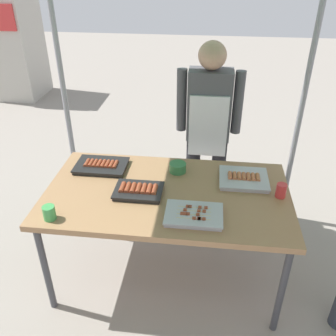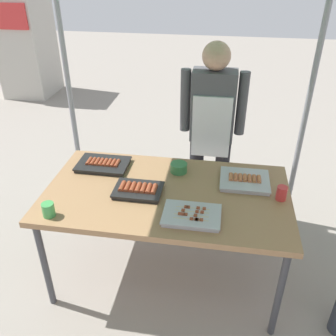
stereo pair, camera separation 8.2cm
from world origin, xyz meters
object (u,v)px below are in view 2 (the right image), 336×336
neighbor_stall_left (26,44)px  stall_table (167,198)px  tray_meat_skewers (192,215)px  vendor_woman (212,123)px  tray_pork_links (138,190)px  condiment_bowl (179,168)px  tray_spring_rolls (103,164)px  tray_grilled_sausages (245,180)px  drink_cup_by_wok (282,193)px  drink_cup_near_edge (48,210)px

neighbor_stall_left → stall_table: bearing=-51.6°
tray_meat_skewers → vendor_woman: (0.05, 1.02, 0.15)m
stall_table → tray_pork_links: size_ratio=5.12×
tray_pork_links → condiment_bowl: (0.23, 0.30, 0.01)m
tray_meat_skewers → tray_spring_rolls: 0.85m
tray_grilled_sausages → tray_meat_skewers: (-0.31, -0.43, -0.00)m
vendor_woman → tray_grilled_sausages: bearing=114.2°
tray_spring_rolls → stall_table: bearing=-25.3°
tray_grilled_sausages → neighbor_stall_left: bearing=134.4°
neighbor_stall_left → tray_pork_links: bearing=-53.7°
drink_cup_by_wok → condiment_bowl: bearing=161.6°
drink_cup_near_edge → drink_cup_by_wok: drink_cup_by_wok is taller
tray_grilled_sausages → vendor_woman: (-0.26, 0.58, 0.15)m
tray_pork_links → stall_table: bearing=13.2°
tray_meat_skewers → tray_spring_rolls: size_ratio=0.93×
drink_cup_near_edge → vendor_woman: vendor_woman is taller
stall_table → tray_grilled_sausages: (0.50, 0.19, 0.07)m
vendor_woman → neighbor_stall_left: size_ratio=0.97×
tray_meat_skewers → vendor_woman: size_ratio=0.22×
condiment_bowl → neighbor_stall_left: neighbor_stall_left is taller
stall_table → neighbor_stall_left: size_ratio=0.99×
tray_grilled_sausages → tray_meat_skewers: bearing=-126.0°
stall_table → vendor_woman: (0.24, 0.77, 0.22)m
drink_cup_near_edge → condiment_bowl: bearing=41.8°
tray_pork_links → condiment_bowl: bearing=53.1°
stall_table → condiment_bowl: bearing=80.3°
tray_grilled_sausages → tray_pork_links: bearing=-161.5°
tray_grilled_sausages → vendor_woman: vendor_woman is taller
drink_cup_near_edge → vendor_woman: size_ratio=0.06×
stall_table → vendor_woman: size_ratio=1.03×
tray_grilled_sausages → drink_cup_near_edge: (-1.15, -0.55, 0.03)m
tray_spring_rolls → condiment_bowl: size_ratio=3.10×
tray_grilled_sausages → tray_spring_rolls: size_ratio=0.89×
tray_meat_skewers → vendor_woman: vendor_woman is taller
condiment_bowl → tray_grilled_sausages: bearing=-8.8°
drink_cup_near_edge → neighbor_stall_left: (-2.24, 4.01, 0.01)m
tray_pork_links → neighbor_stall_left: neighbor_stall_left is taller
vendor_woman → drink_cup_by_wok: bearing=123.3°
tray_pork_links → tray_grilled_sausages: bearing=18.5°
condiment_bowl → drink_cup_near_edge: (-0.69, -0.62, 0.01)m
stall_table → drink_cup_near_edge: size_ratio=18.22×
tray_meat_skewers → condiment_bowl: size_ratio=2.87×
stall_table → condiment_bowl: condiment_bowl is taller
neighbor_stall_left → vendor_woman: bearing=-42.6°
condiment_bowl → drink_cup_by_wok: (0.68, -0.23, 0.01)m
tray_meat_skewers → tray_spring_rolls: bearing=145.1°
stall_table → tray_meat_skewers: (0.19, -0.25, 0.07)m
condiment_bowl → drink_cup_near_edge: bearing=-138.2°
tray_spring_rolls → vendor_woman: 0.93m
tray_pork_links → vendor_woman: vendor_woman is taller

